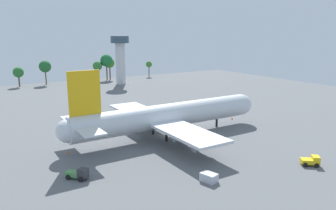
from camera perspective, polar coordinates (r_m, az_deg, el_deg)
name	(u,v)px	position (r m, az deg, el deg)	size (l,w,h in m)	color
ground_plane	(168,136)	(94.44, 0.00, -5.38)	(249.27, 249.27, 0.00)	slate
cargo_airplane	(168,116)	(92.78, -0.04, -1.93)	(62.32, 49.51, 20.15)	silver
pushback_tractor	(78,174)	(69.90, -15.28, -11.40)	(4.31, 4.72, 2.36)	#333338
baggage_tug	(311,161)	(80.52, 23.55, -8.83)	(4.34, 4.19, 2.23)	yellow
cargo_container_fore	(209,177)	(67.12, 7.10, -12.35)	(2.92, 3.65, 1.73)	#B7BCC6
safety_cone_nose	(232,118)	(113.78, 11.05, -2.30)	(0.58, 0.58, 0.83)	orange
safety_cone_tail	(69,152)	(84.64, -16.85, -7.81)	(0.52, 0.52, 0.75)	orange
control_tower	(120,55)	(189.45, -8.28, 8.61)	(10.20, 10.20, 27.08)	silver
tree_line_backdrop	(85,65)	(204.64, -14.13, 6.79)	(85.54, 7.57, 15.76)	#51381E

